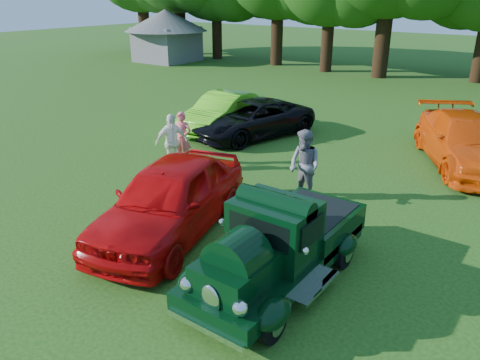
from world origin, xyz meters
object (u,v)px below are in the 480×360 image
Objects in this scene: spectator_white at (171,142)px; red_convertible at (170,199)px; gazebo at (166,30)px; spectator_pink at (182,138)px; back_car_black at (252,119)px; back_car_orange at (466,141)px; hero_pickup at (280,246)px; back_car_lime at (223,112)px; spectator_grey at (304,166)px.

red_convertible is at bearing -110.85° from spectator_white.
spectator_pink is at bearing -44.64° from gazebo.
back_car_black is 2.80× the size of spectator_white.
red_convertible is 2.85× the size of spectator_white.
back_car_orange is (7.28, 1.33, 0.11)m from back_car_black.
spectator_pink is (-6.01, 3.85, 0.09)m from hero_pickup.
spectator_pink is at bearing 113.98° from red_convertible.
back_car_black is 3.81m from spectator_pink.
back_car_lime is 7.15m from spectator_grey.
back_car_orange is at bearing -26.24° from spectator_white.
spectator_white is (1.45, -4.42, 0.15)m from back_car_lime.
back_car_orange is at bearing 80.42° from spectator_grey.
spectator_grey reaches higher than back_car_orange.
spectator_pink is at bearing 147.39° from hero_pickup.
spectator_pink is at bearing -75.08° from back_car_black.
hero_pickup is 0.91× the size of back_car_black.
back_car_lime reaches higher than back_car_black.
hero_pickup is at bearing -35.91° from back_car_black.
spectator_white is (-2.90, 3.07, 0.03)m from red_convertible.
red_convertible is 7.99m from back_car_black.
spectator_pink is (-7.38, -5.14, 0.05)m from back_car_orange.
spectator_white is at bearing -171.71° from back_car_orange.
back_car_orange is 0.85× the size of gazebo.
spectator_white reaches higher than spectator_pink.
spectator_white is at bearing -77.84° from back_car_lime.
spectator_pink is (1.37, -3.85, 0.12)m from back_car_lime.
spectator_grey is 4.46m from spectator_white.
red_convertible is 4.70m from spectator_pink.
red_convertible is 9.82m from back_car_orange.
gazebo is (-17.18, 13.06, 1.72)m from back_car_black.
back_car_black is 21.65m from gazebo.
gazebo is (-17.08, 16.87, 1.56)m from spectator_pink.
spectator_white is at bearing -45.47° from gazebo.
back_car_orange is (1.37, 8.99, 0.03)m from hero_pickup.
back_car_black is (-2.88, 7.45, -0.17)m from red_convertible.
red_convertible is 2.63× the size of spectator_grey.
red_convertible reaches higher than back_car_orange.
gazebo is at bearing 134.33° from back_car_lime.
spectator_white reaches higher than red_convertible.
spectator_white is (0.08, -0.57, 0.03)m from spectator_pink.
gazebo is (-15.71, 13.02, 1.67)m from back_car_lime.
gazebo reaches higher than spectator_white.
back_car_lime is 0.81× the size of back_car_orange.
back_car_orange reaches higher than back_car_black.
hero_pickup is 1.01× the size of back_car_lime.
hero_pickup is 7.14m from spectator_pink.
red_convertible is at bearing -52.45° from back_car_black.
spectator_grey reaches higher than spectator_white.
spectator_pink is 0.96× the size of spectator_white.
hero_pickup is 9.67m from back_car_black.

